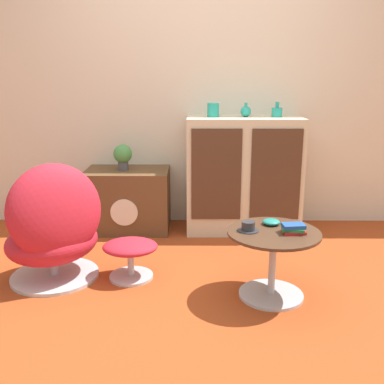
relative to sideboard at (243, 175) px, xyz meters
name	(u,v)px	position (x,y,z in m)	size (l,w,h in m)	color
ground_plane	(205,298)	(-0.36, -1.30, -0.51)	(12.00, 12.00, 0.00)	#9E3D19
wall_back	(203,82)	(-0.36, 0.27, 0.79)	(6.40, 0.06, 2.60)	beige
sideboard	(243,175)	(0.00, 0.00, 0.00)	(0.99, 0.48, 1.01)	beige
tv_console	(128,200)	(-1.03, 0.00, -0.23)	(0.73, 0.49, 0.55)	brown
egg_chair	(54,228)	(-1.37, -1.05, -0.13)	(0.84, 0.83, 0.84)	#B7B7BC
ottoman	(130,251)	(-0.87, -1.01, -0.31)	(0.38, 0.32, 0.27)	#B7B7BC
coffee_table	(273,256)	(0.06, -1.27, -0.23)	(0.58, 0.58, 0.44)	#B7B7BC
vase_leftmost	(213,110)	(-0.27, 0.00, 0.56)	(0.10, 0.10, 0.12)	teal
vase_inner_left	(246,111)	(0.01, 0.00, 0.55)	(0.09, 0.09, 0.12)	teal
vase_inner_right	(277,112)	(0.27, 0.00, 0.55)	(0.09, 0.09, 0.13)	teal
potted_plant	(123,155)	(-1.06, 0.00, 0.17)	(0.16, 0.16, 0.23)	#4C4C51
teacup	(248,227)	(-0.09, -1.26, -0.04)	(0.13, 0.13, 0.06)	#2D2D33
book_stack	(293,229)	(0.17, -1.30, -0.04)	(0.15, 0.11, 0.06)	red
bowl	(271,222)	(0.07, -1.14, -0.05)	(0.11, 0.11, 0.04)	#1E7A70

